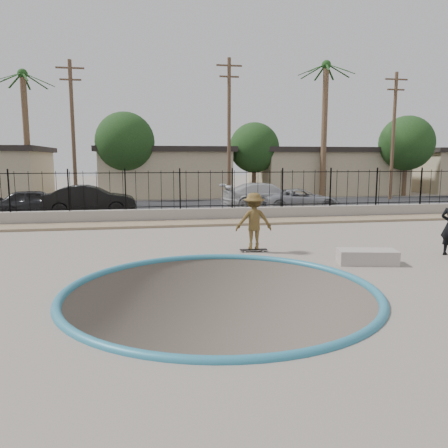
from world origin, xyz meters
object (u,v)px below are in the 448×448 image
skateboard (254,250)px  car_a (36,202)px  car_c (266,196)px  skater (254,224)px  car_d (301,200)px  concrete_ledge (367,257)px  car_b (90,200)px

skateboard → car_a: size_ratio=0.22×
car_c → skater: bearing=161.7°
skateboard → car_d: 11.71m
skater → concrete_ledge: 3.55m
concrete_ledge → car_c: size_ratio=0.31×
skateboard → car_d: car_d is taller
concrete_ledge → car_c: bearing=86.3°
skateboard → car_a: car_a is taller
skater → concrete_ledge: (2.74, -2.16, -0.69)m
skateboard → car_c: (3.60, 11.44, 0.74)m
concrete_ledge → car_a: 17.11m
car_a → skateboard: bearing=-144.4°
car_b → concrete_ledge: bearing=-146.7°
car_a → car_c: bearing=-90.1°
skateboard → car_a: bearing=133.2°
skater → skateboard: (-0.00, 0.00, -0.83)m
car_d → skater: bearing=153.5°
concrete_ledge → car_a: (-11.60, 12.56, 0.53)m
car_d → skateboard: bearing=153.5°
car_a → car_d: (14.22, 0.00, -0.08)m
concrete_ledge → car_b: 15.43m
car_c → car_d: (1.74, -1.04, -0.15)m
car_a → car_d: car_a is taller
car_a → car_d: 14.22m
car_d → concrete_ledge: bearing=169.0°
skater → car_a: skater is taller
skateboard → car_c: car_c is taller
concrete_ledge → car_a: size_ratio=0.40×
car_a → car_c: car_c is taller
car_a → car_b: car_b is taller
concrete_ledge → car_b: size_ratio=0.34×
skater → car_c: skater is taller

